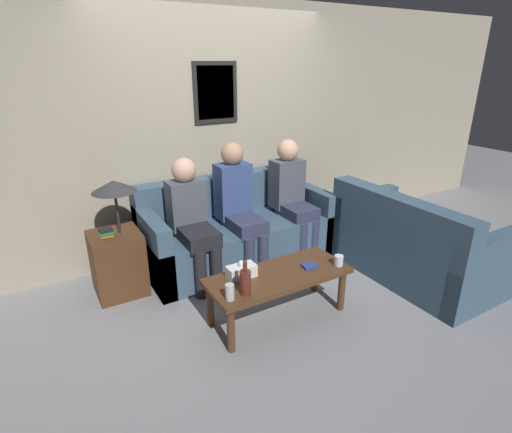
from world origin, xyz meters
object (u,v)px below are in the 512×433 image
Objects in this scene: couch_main at (237,232)px; person_right at (292,193)px; person_left at (192,217)px; couch_side at (412,247)px; person_middle at (239,202)px; coffee_table at (278,280)px; drinking_glass at (339,260)px; wine_bottle at (245,282)px.

person_right is at bearing -12.24° from couch_main.
couch_side is at bearing -28.80° from person_left.
couch_side is at bearing -38.12° from person_middle.
coffee_table is at bearing -69.58° from person_left.
drinking_glass is 1.17m from person_right.
person_middle is (0.53, 1.10, 0.18)m from wine_bottle.
wine_bottle is 0.88m from drinking_glass.
couch_main is at bearing 103.94° from drinking_glass.
wine_bottle is (-0.37, -0.12, 0.16)m from coffee_table.
couch_main is 1.55× the size of person_middle.
wine_bottle is 1.07m from person_left.
drinking_glass is at bearing -76.06° from couch_main.
couch_main is 1.66× the size of person_left.
person_middle is (0.16, 0.98, 0.34)m from coffee_table.
person_right is at bearing 74.93° from drinking_glass.
couch_side is at bearing -56.71° from person_right.
person_left is 0.93× the size of person_middle.
person_middle reaches higher than couch_side.
couch_main is 1.27× the size of couch_side.
person_left is at bearing 110.42° from coffee_table.
couch_side is 1.75m from person_middle.
coffee_table is 0.42m from wine_bottle.
wine_bottle is at bearing -161.85° from coffee_table.
person_right is at bearing 42.99° from wine_bottle.
wine_bottle is 0.23× the size of person_left.
person_right reaches higher than person_left.
person_left is 0.95× the size of person_right.
couch_main is at bearing 65.07° from wine_bottle.
drinking_glass is (0.31, -1.24, 0.14)m from couch_main.
couch_main is 22.31× the size of drinking_glass.
person_left reaches higher than couch_side.
couch_side is 17.52× the size of drinking_glass.
person_middle reaches higher than person_right.
person_right is (1.18, 1.10, 0.17)m from wine_bottle.
coffee_table is at bearing -129.61° from person_right.
drinking_glass is (0.51, -0.13, 0.10)m from coffee_table.
coffee_table is at bearing 18.15° from wine_bottle.
drinking_glass reaches higher than coffee_table.
couch_side is 1.00m from drinking_glass.
person_right is at bearing 33.29° from couch_side.
person_left is at bearing 61.20° from couch_side.
drinking_glass is 0.07× the size of person_middle.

